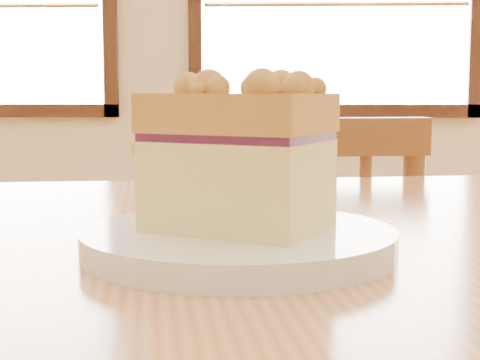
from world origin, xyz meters
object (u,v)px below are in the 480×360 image
object	(u,v)px
cafe_chair_main	(291,360)
cake_slice	(237,154)
cafe_table_main	(370,346)
plate	(238,242)

from	to	relation	value
cafe_chair_main	cake_slice	bearing A→B (deg)	75.37
cafe_table_main	cafe_chair_main	world-z (taller)	cafe_chair_main
cafe_table_main	cake_slice	bearing A→B (deg)	-140.38
cafe_chair_main	plate	size ratio (longest dim) A/B	3.68
cafe_table_main	plate	bearing A→B (deg)	-140.22
cafe_table_main	plate	size ratio (longest dim) A/B	5.09
cafe_table_main	plate	distance (m)	0.22
cafe_chair_main	cafe_table_main	bearing A→B (deg)	86.78
cafe_table_main	cafe_chair_main	distance (m)	0.57
cafe_chair_main	plate	bearing A→B (deg)	75.43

